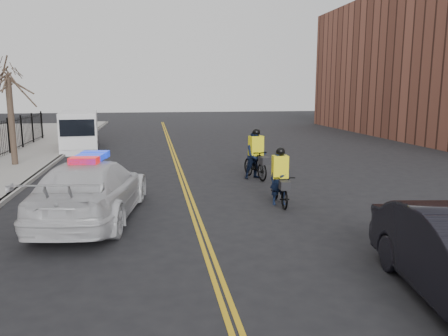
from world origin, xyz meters
TOP-DOWN VIEW (x-y plane):
  - ground at (0.00, 0.00)m, footprint 120.00×120.00m
  - center_line_left at (-0.08, 8.00)m, footprint 0.10×60.00m
  - center_line_right at (0.08, 8.00)m, footprint 0.10×60.00m
  - sidewalk at (-7.50, 8.00)m, footprint 3.00×60.00m
  - curb at (-6.00, 8.00)m, footprint 0.20×60.00m
  - street_tree at (-7.60, 10.00)m, footprint 3.20×3.20m
  - police_cruiser at (-2.90, 0.77)m, footprint 3.16×6.13m
  - cargo_van at (-5.48, 15.71)m, footprint 2.60×5.74m
  - cyclist_near at (2.79, 1.46)m, footprint 0.76×1.92m
  - cyclist_far at (3.00, 5.58)m, footprint 1.06×2.13m

SIDE VIEW (x-z plane):
  - ground at x=0.00m, z-range 0.00..0.00m
  - center_line_left at x=-0.08m, z-range 0.00..0.01m
  - center_line_right at x=0.08m, z-range 0.00..0.01m
  - sidewalk at x=-7.50m, z-range 0.00..0.15m
  - curb at x=-6.00m, z-range 0.00..0.15m
  - cyclist_near at x=2.79m, z-range -0.28..1.57m
  - cyclist_far at x=3.00m, z-range -0.22..1.85m
  - police_cruiser at x=-2.90m, z-range -0.07..1.79m
  - cargo_van at x=-5.48m, z-range -0.03..2.30m
  - street_tree at x=-7.60m, z-range 1.13..5.93m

